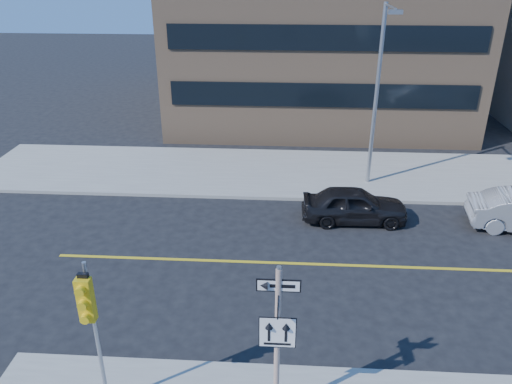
# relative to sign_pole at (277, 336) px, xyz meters

# --- Properties ---
(ground) EXTENTS (120.00, 120.00, 0.00)m
(ground) POSITION_rel_sign_pole_xyz_m (0.00, 2.51, -2.44)
(ground) COLOR black
(ground) RESTS_ON ground
(sign_pole) EXTENTS (0.92, 0.92, 4.06)m
(sign_pole) POSITION_rel_sign_pole_xyz_m (0.00, 0.00, 0.00)
(sign_pole) COLOR silver
(sign_pole) RESTS_ON near_sidewalk
(traffic_signal) EXTENTS (0.32, 0.45, 4.00)m
(traffic_signal) POSITION_rel_sign_pole_xyz_m (-4.00, -0.15, 0.59)
(traffic_signal) COLOR gray
(traffic_signal) RESTS_ON near_sidewalk
(parked_car_a) EXTENTS (1.79, 4.25, 1.44)m
(parked_car_a) POSITION_rel_sign_pole_xyz_m (2.92, 9.84, -1.72)
(parked_car_a) COLOR black
(parked_car_a) RESTS_ON ground
(streetlight_a) EXTENTS (0.55, 2.25, 8.00)m
(streetlight_a) POSITION_rel_sign_pole_xyz_m (4.00, 13.27, 2.32)
(streetlight_a) COLOR gray
(streetlight_a) RESTS_ON far_sidewalk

